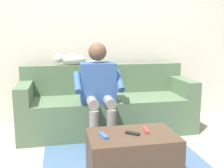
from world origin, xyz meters
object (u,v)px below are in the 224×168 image
at_px(couch, 107,107).
at_px(coffee_table, 132,155).
at_px(person_solo_seated, 99,86).
at_px(remote_black, 132,133).
at_px(remote_blue, 103,136).
at_px(cat_on_backrest, 70,59).
at_px(remote_red, 146,130).

distance_m(couch, coffee_table, 1.17).
bearing_deg(couch, person_solo_seated, 64.71).
distance_m(coffee_table, remote_black, 0.20).
bearing_deg(remote_blue, person_solo_seated, -19.66).
height_order(couch, cat_on_backrest, cat_on_backrest).
xyz_separation_m(couch, coffee_table, (0.00, 1.17, -0.10)).
bearing_deg(remote_blue, couch, -25.39).
bearing_deg(couch, remote_blue, 78.25).
xyz_separation_m(couch, remote_red, (-0.13, 1.12, 0.09)).
bearing_deg(person_solo_seated, remote_blue, 83.99).
height_order(coffee_table, cat_on_backrest, cat_on_backrest).
relative_size(cat_on_backrest, remote_black, 4.51).
relative_size(coffee_table, person_solo_seated, 0.67).
relative_size(coffee_table, cat_on_backrest, 1.33).
distance_m(coffee_table, remote_red, 0.24).
xyz_separation_m(remote_black, remote_blue, (0.24, 0.01, 0.00)).
bearing_deg(remote_red, couch, 14.65).
bearing_deg(remote_red, cat_on_backrest, 30.30).
xyz_separation_m(remote_black, remote_red, (-0.14, -0.05, 0.00)).
bearing_deg(person_solo_seated, coffee_table, 100.52).
bearing_deg(couch, remote_red, 96.85).
relative_size(couch, remote_red, 14.54).
distance_m(couch, remote_black, 1.18).
xyz_separation_m(coffee_table, remote_red, (-0.13, -0.05, 0.20)).
bearing_deg(cat_on_backrest, remote_red, 112.50).
bearing_deg(coffee_table, cat_on_backrest, -73.07).
xyz_separation_m(person_solo_seated, remote_black, (-0.15, 0.84, -0.25)).
bearing_deg(cat_on_backrest, remote_black, 106.80).
distance_m(coffee_table, remote_blue, 0.31).
xyz_separation_m(cat_on_backrest, remote_blue, (-0.19, 1.43, -0.50)).
bearing_deg(remote_blue, remote_red, -94.31).
relative_size(couch, remote_blue, 16.31).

